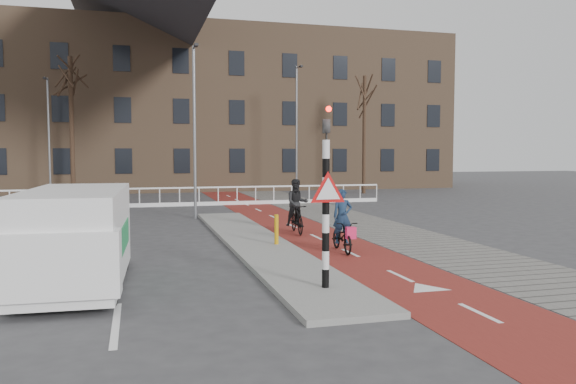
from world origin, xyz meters
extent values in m
plane|color=#38383A|center=(0.00, 0.00, 0.00)|extent=(120.00, 120.00, 0.00)
cube|color=maroon|center=(1.50, 10.00, 0.01)|extent=(2.50, 60.00, 0.01)
cube|color=slate|center=(4.30, 10.00, 0.01)|extent=(3.00, 60.00, 0.01)
cube|color=gray|center=(-0.70, 4.00, 0.06)|extent=(1.80, 16.00, 0.12)
cylinder|color=black|center=(-0.60, -2.00, 1.56)|extent=(0.14, 0.14, 2.88)
imported|color=black|center=(-0.60, -2.00, 3.40)|extent=(0.13, 0.16, 0.80)
cylinder|color=#FF0C05|center=(-0.60, -2.14, 3.58)|extent=(0.11, 0.02, 0.11)
cylinder|color=#CC920B|center=(-0.27, 3.30, 0.55)|extent=(0.12, 0.12, 0.86)
imported|color=black|center=(1.35, 2.23, 0.44)|extent=(0.68, 1.68, 0.86)
imported|color=#182C47|center=(1.35, 2.23, 1.00)|extent=(0.57, 0.39, 1.50)
cube|color=#EC215A|center=(1.38, 1.68, 0.61)|extent=(0.27, 0.19, 0.32)
imported|color=black|center=(1.11, 5.95, 0.52)|extent=(0.59, 1.74, 1.03)
imported|color=black|center=(1.11, 5.95, 1.06)|extent=(0.82, 0.66, 1.61)
cube|color=white|center=(-5.35, -0.17, 1.07)|extent=(2.08, 4.74, 1.87)
cube|color=#20924D|center=(-6.30, -0.17, 0.97)|extent=(0.16, 2.98, 0.55)
cube|color=#20924D|center=(-4.41, -0.17, 0.97)|extent=(0.16, 2.98, 0.55)
cube|color=black|center=(-5.35, -2.15, 1.47)|extent=(1.68, 0.13, 0.90)
cylinder|color=black|center=(-6.22, -1.71, 0.33)|extent=(0.26, 0.66, 0.65)
cylinder|color=black|center=(-4.63, -1.79, 0.33)|extent=(0.26, 0.66, 0.65)
cylinder|color=black|center=(-6.07, 1.45, 0.33)|extent=(0.26, 0.66, 0.65)
cylinder|color=black|center=(-4.49, 1.38, 0.33)|extent=(0.26, 0.66, 0.65)
cube|color=silver|center=(-5.00, 17.00, 0.95)|extent=(28.00, 0.08, 0.08)
cube|color=silver|center=(-5.00, 17.00, 0.10)|extent=(28.00, 0.10, 0.20)
cube|color=#7F6047|center=(-3.00, 32.00, 6.00)|extent=(46.00, 10.00, 12.00)
cylinder|color=black|center=(-7.88, 24.42, 4.29)|extent=(0.28, 0.28, 8.59)
cylinder|color=black|center=(10.81, 23.13, 3.96)|extent=(0.24, 0.24, 7.92)
cylinder|color=slate|center=(-1.76, 11.38, 3.57)|extent=(0.12, 0.12, 7.14)
cylinder|color=slate|center=(-9.12, 23.93, 3.60)|extent=(0.12, 0.12, 7.19)
cylinder|color=slate|center=(6.01, 23.03, 4.17)|extent=(0.12, 0.12, 8.33)
camera|label=1|loc=(-4.14, -12.25, 2.75)|focal=35.00mm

